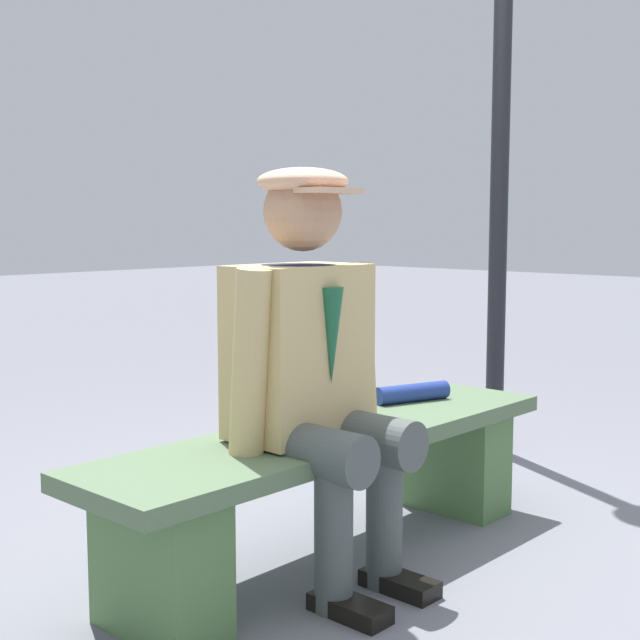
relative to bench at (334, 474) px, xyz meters
name	(u,v)px	position (x,y,z in m)	size (l,w,h in m)	color
ground_plane	(334,560)	(0.00, 0.00, -0.29)	(30.00, 30.00, 0.00)	slate
bench	(334,474)	(0.00, 0.00, 0.00)	(1.79, 0.45, 0.44)	#536C4C
seated_man	(312,361)	(0.16, 0.06, 0.39)	(0.58, 0.56, 1.25)	tan
rolled_magazine	(412,393)	(-0.50, -0.06, 0.18)	(0.07, 0.07, 0.29)	navy
lamp_post	(503,28)	(-1.55, -0.35, 1.68)	(0.26, 0.26, 2.81)	black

